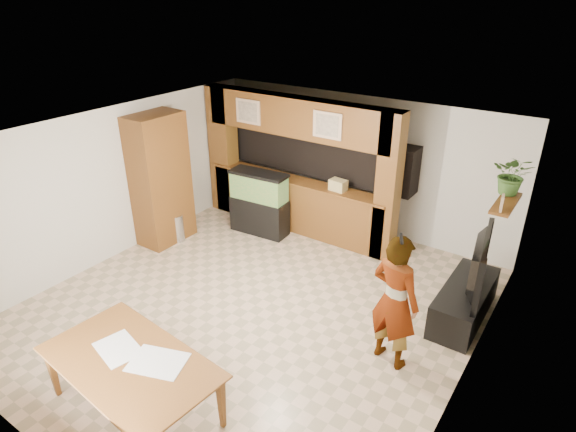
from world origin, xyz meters
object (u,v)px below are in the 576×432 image
Objects in this scene: pantry_cabinet at (160,180)px; television at (472,262)px; person at (395,301)px; aquarium at (259,203)px; dining_table at (131,388)px.

pantry_cabinet is 5.41m from television.
television is 1.51m from person.
dining_table is (1.52, -4.31, -0.25)m from aquarium.
television is at bearing 8.02° from pantry_cabinet.
pantry_cabinet is 1.93× the size of aquarium.
aquarium is 4.10m from television.
pantry_cabinet reaches higher than person.
dining_table is at bearing -75.28° from aquarium.
pantry_cabinet is at bearing -141.29° from aquarium.
aquarium is at bearing -15.30° from person.
aquarium is 0.88× the size of television.
aquarium is 0.69× the size of person.
pantry_cabinet is at bearing 137.35° from dining_table.
dining_table is at bearing -47.76° from pantry_cabinet.
aquarium reaches higher than dining_table.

